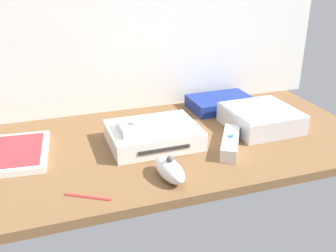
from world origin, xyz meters
TOP-DOWN VIEW (x-y plane):
  - ground_plane at (0.00, 0.00)cm, footprint 100.00×48.00cm
  - game_console at (-3.67, 0.21)cm, footprint 21.18×16.69cm
  - mini_computer at (25.53, -0.31)cm, footprint 17.43×17.43cm
  - game_case at (-34.70, 3.71)cm, footprint 15.32×20.19cm
  - network_router at (21.80, 16.02)cm, footprint 18.35×12.79cm
  - remote_wand at (12.50, -8.35)cm, footprint 10.70×14.54cm
  - remote_nunchuk at (-5.24, -16.49)cm, footprint 5.64×10.48cm
  - remote_classic_pad at (-4.75, -1.20)cm, footprint 14.44×8.07cm
  - stylus_pen at (-21.90, -17.94)cm, footprint 8.11×5.18cm

SIDE VIEW (x-z plane):
  - ground_plane at x=0.00cm, z-range -2.00..0.00cm
  - stylus_pen at x=-21.90cm, z-range 0.00..0.70cm
  - game_case at x=-34.70cm, z-range -0.02..1.54cm
  - remote_wand at x=12.50cm, z-range -0.19..3.21cm
  - network_router at x=21.80cm, z-range 0.00..3.40cm
  - remote_nunchuk at x=-5.24cm, z-range -0.51..4.59cm
  - game_console at x=-3.67cm, z-range 0.00..4.40cm
  - mini_computer at x=25.53cm, z-range -0.01..5.29cm
  - remote_classic_pad at x=-4.75cm, z-range 4.21..6.61cm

